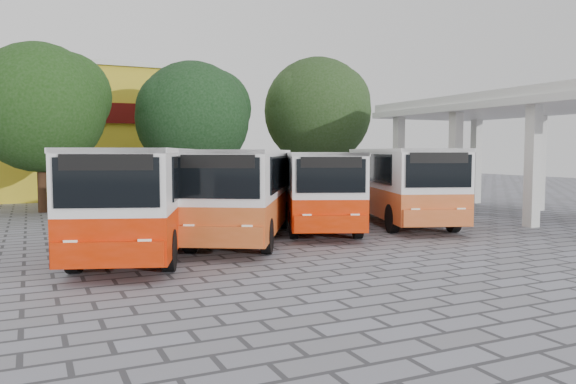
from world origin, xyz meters
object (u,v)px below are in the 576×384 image
bus_centre_left (243,188)px  bus_far_right (401,180)px  bus_far_left (140,193)px  bus_centre_right (319,184)px

bus_centre_left → bus_far_right: 7.37m
bus_far_left → bus_centre_left: bus_far_left is taller
bus_far_left → bus_far_right: 11.10m
bus_far_left → bus_centre_right: 7.50m
bus_far_left → bus_far_right: bus_far_right is taller
bus_far_right → bus_centre_left: bearing=-151.3°
bus_far_left → bus_centre_left: (3.58, 1.13, -0.02)m
bus_centre_right → bus_far_right: bearing=21.0°
bus_far_left → bus_centre_right: size_ratio=1.04×
bus_far_right → bus_far_left: bearing=-148.6°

